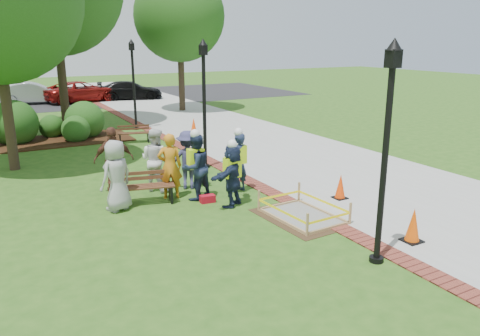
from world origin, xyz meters
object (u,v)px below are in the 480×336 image
wet_concrete_pad (303,209)px  hivis_worker_c (196,165)px  bench_near (145,194)px  hivis_worker_b (238,160)px  lamp_near (387,138)px  cone_front (413,226)px  hivis_worker_a (232,173)px

wet_concrete_pad → hivis_worker_c: size_ratio=1.23×
wet_concrete_pad → bench_near: (-3.04, 2.86, 0.03)m
hivis_worker_b → bench_near: bearing=173.5°
hivis_worker_b → hivis_worker_c: hivis_worker_c is taller
bench_near → lamp_near: size_ratio=0.38×
hivis_worker_b → cone_front: bearing=-71.9°
lamp_near → hivis_worker_b: (-0.26, 5.18, -1.56)m
bench_near → hivis_worker_a: (1.95, -1.26, 0.62)m
hivis_worker_a → hivis_worker_c: bearing=123.6°
bench_near → lamp_near: bearing=-62.0°
lamp_near → hivis_worker_b: size_ratio=2.29×
lamp_near → hivis_worker_c: 5.61m
hivis_worker_a → hivis_worker_c: hivis_worker_c is taller
bench_near → cone_front: bearing=-50.7°
lamp_near → hivis_worker_b: 5.42m
bench_near → hivis_worker_c: (1.33, -0.33, 0.69)m
bench_near → lamp_near: lamp_near is taller
hivis_worker_a → hivis_worker_c: 1.12m
hivis_worker_a → lamp_near: bearing=-77.2°
cone_front → hivis_worker_c: 5.69m
wet_concrete_pad → lamp_near: 3.46m
hivis_worker_c → cone_front: bearing=-59.0°
bench_near → hivis_worker_b: hivis_worker_b is taller
wet_concrete_pad → lamp_near: size_ratio=0.56×
wet_concrete_pad → cone_front: bearing=-62.6°
wet_concrete_pad → hivis_worker_c: hivis_worker_c is taller
wet_concrete_pad → lamp_near: bearing=-92.9°
hivis_worker_a → hivis_worker_b: bearing=53.6°
hivis_worker_c → bench_near: bearing=166.2°
wet_concrete_pad → hivis_worker_a: bearing=124.3°
cone_front → lamp_near: 2.51m
hivis_worker_a → hivis_worker_c: (-0.62, 0.93, 0.07)m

